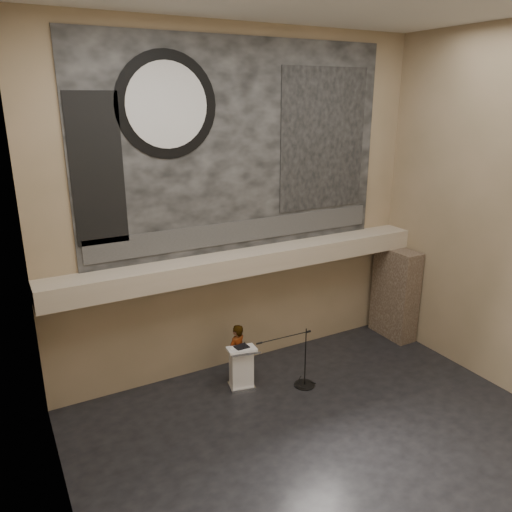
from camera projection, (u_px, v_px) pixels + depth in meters
floor at (330, 444)px, 10.36m from camera, size 10.00×10.00×0.00m
wall_back at (241, 207)px, 12.41m from camera, size 10.00×0.02×8.50m
wall_left at (46, 299)px, 6.79m from camera, size 0.02×8.00×8.50m
soffit at (248, 261)px, 12.47m from camera, size 10.00×0.80×0.50m
sprinkler_left at (190, 283)px, 11.79m from camera, size 0.04×0.04×0.06m
sprinkler_right at (312, 261)px, 13.38m from camera, size 0.04×0.04×0.06m
banner at (241, 148)px, 11.94m from camera, size 8.00×0.05×5.00m
banner_text_strip at (242, 231)px, 12.53m from camera, size 7.76×0.02×0.55m
banner_clock_rim at (167, 105)px, 10.78m from camera, size 2.30×0.02×2.30m
banner_clock_face at (167, 105)px, 10.77m from camera, size 1.84×0.02×1.84m
banner_building_print at (323, 140)px, 12.97m from camera, size 2.60×0.02×3.60m
banner_brick_print at (97, 171)px, 10.45m from camera, size 1.10×0.02×3.20m
stone_pier at (395, 293)px, 14.71m from camera, size 0.60×1.40×2.70m
lectern at (241, 368)px, 12.20m from camera, size 0.77×0.61×1.13m
binder at (242, 347)px, 12.03m from camera, size 0.34×0.28×0.04m
papers at (235, 350)px, 11.93m from camera, size 0.23×0.29×0.00m
speaker_person at (237, 353)px, 12.46m from camera, size 0.66×0.56×1.53m
mic_stand at (303, 377)px, 12.36m from camera, size 1.60×0.52×1.56m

